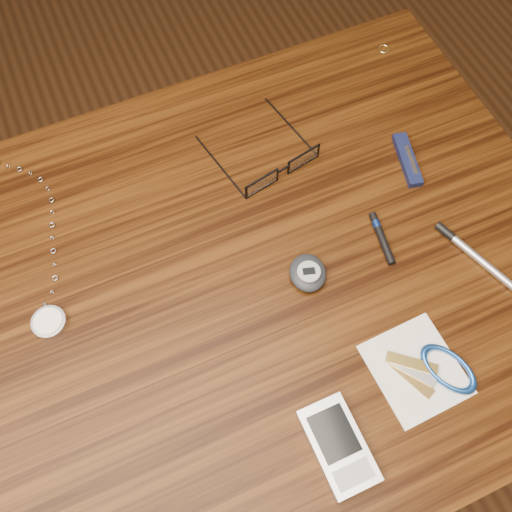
{
  "coord_description": "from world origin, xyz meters",
  "views": [
    {
      "loc": [
        -0.06,
        -0.29,
        1.43
      ],
      "look_at": [
        0.07,
        0.02,
        0.76
      ],
      "focal_mm": 40.0,
      "sensor_mm": 36.0,
      "label": 1
    }
  ],
  "objects_px": {
    "desk": "(216,318)",
    "silver_pen": "(470,251)",
    "pedometer": "(308,273)",
    "pocket_knife": "(407,160)",
    "eyeglasses": "(279,168)",
    "pda_phone": "(338,446)",
    "notepad_keys": "(433,369)",
    "pocket_watch": "(48,314)"
  },
  "relations": [
    {
      "from": "pda_phone",
      "to": "notepad_keys",
      "type": "distance_m",
      "value": 0.15
    },
    {
      "from": "pocket_watch",
      "to": "notepad_keys",
      "type": "xyz_separation_m",
      "value": [
        0.41,
        -0.25,
        -0.0
      ]
    },
    {
      "from": "eyeglasses",
      "to": "pocket_watch",
      "type": "height_order",
      "value": "eyeglasses"
    },
    {
      "from": "eyeglasses",
      "to": "silver_pen",
      "type": "height_order",
      "value": "eyeglasses"
    },
    {
      "from": "pda_phone",
      "to": "notepad_keys",
      "type": "height_order",
      "value": "pda_phone"
    },
    {
      "from": "eyeglasses",
      "to": "pda_phone",
      "type": "distance_m",
      "value": 0.38
    },
    {
      "from": "silver_pen",
      "to": "notepad_keys",
      "type": "bearing_deg",
      "value": -137.67
    },
    {
      "from": "desk",
      "to": "pedometer",
      "type": "height_order",
      "value": "pedometer"
    },
    {
      "from": "pedometer",
      "to": "pocket_knife",
      "type": "height_order",
      "value": "pedometer"
    },
    {
      "from": "pocket_watch",
      "to": "pocket_knife",
      "type": "relative_size",
      "value": 3.36
    },
    {
      "from": "desk",
      "to": "pda_phone",
      "type": "relative_size",
      "value": 9.45
    },
    {
      "from": "pedometer",
      "to": "silver_pen",
      "type": "distance_m",
      "value": 0.22
    },
    {
      "from": "silver_pen",
      "to": "pocket_watch",
      "type": "bearing_deg",
      "value": 165.58
    },
    {
      "from": "desk",
      "to": "silver_pen",
      "type": "height_order",
      "value": "silver_pen"
    },
    {
      "from": "pedometer",
      "to": "notepad_keys",
      "type": "bearing_deg",
      "value": -64.21
    },
    {
      "from": "eyeglasses",
      "to": "silver_pen",
      "type": "distance_m",
      "value": 0.28
    },
    {
      "from": "pocket_watch",
      "to": "silver_pen",
      "type": "xyz_separation_m",
      "value": [
        0.54,
        -0.14,
        -0.0
      ]
    },
    {
      "from": "notepad_keys",
      "to": "pocket_knife",
      "type": "distance_m",
      "value": 0.31
    },
    {
      "from": "pda_phone",
      "to": "pedometer",
      "type": "relative_size",
      "value": 1.58
    },
    {
      "from": "pocket_knife",
      "to": "silver_pen",
      "type": "relative_size",
      "value": 0.72
    },
    {
      "from": "desk",
      "to": "pocket_knife",
      "type": "distance_m",
      "value": 0.36
    },
    {
      "from": "pedometer",
      "to": "desk",
      "type": "bearing_deg",
      "value": 165.98
    },
    {
      "from": "desk",
      "to": "pedometer",
      "type": "xyz_separation_m",
      "value": [
        0.12,
        -0.03,
        0.11
      ]
    },
    {
      "from": "pda_phone",
      "to": "silver_pen",
      "type": "xyz_separation_m",
      "value": [
        0.27,
        0.15,
        -0.0
      ]
    },
    {
      "from": "eyeglasses",
      "to": "notepad_keys",
      "type": "bearing_deg",
      "value": -81.59
    },
    {
      "from": "pda_phone",
      "to": "pocket_knife",
      "type": "relative_size",
      "value": 1.15
    },
    {
      "from": "eyeglasses",
      "to": "pocket_knife",
      "type": "bearing_deg",
      "value": -17.75
    },
    {
      "from": "pocket_watch",
      "to": "silver_pen",
      "type": "height_order",
      "value": "pocket_watch"
    },
    {
      "from": "silver_pen",
      "to": "eyeglasses",
      "type": "bearing_deg",
      "value": 129.1
    },
    {
      "from": "eyeglasses",
      "to": "pocket_knife",
      "type": "distance_m",
      "value": 0.19
    },
    {
      "from": "eyeglasses",
      "to": "silver_pen",
      "type": "bearing_deg",
      "value": -50.9
    },
    {
      "from": "pocket_watch",
      "to": "pedometer",
      "type": "height_order",
      "value": "pedometer"
    },
    {
      "from": "desk",
      "to": "eyeglasses",
      "type": "distance_m",
      "value": 0.24
    },
    {
      "from": "notepad_keys",
      "to": "silver_pen",
      "type": "distance_m",
      "value": 0.17
    },
    {
      "from": "desk",
      "to": "pocket_knife",
      "type": "height_order",
      "value": "pocket_knife"
    },
    {
      "from": "pocket_watch",
      "to": "pda_phone",
      "type": "height_order",
      "value": "pda_phone"
    },
    {
      "from": "desk",
      "to": "notepad_keys",
      "type": "height_order",
      "value": "notepad_keys"
    },
    {
      "from": "desk",
      "to": "notepad_keys",
      "type": "relative_size",
      "value": 7.83
    },
    {
      "from": "eyeglasses",
      "to": "pedometer",
      "type": "bearing_deg",
      "value": -101.87
    },
    {
      "from": "desk",
      "to": "eyeglasses",
      "type": "xyz_separation_m",
      "value": [
        0.16,
        0.13,
        0.11
      ]
    },
    {
      "from": "notepad_keys",
      "to": "silver_pen",
      "type": "xyz_separation_m",
      "value": [
        0.13,
        0.12,
        0.0
      ]
    },
    {
      "from": "pda_phone",
      "to": "notepad_keys",
      "type": "relative_size",
      "value": 0.83
    }
  ]
}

